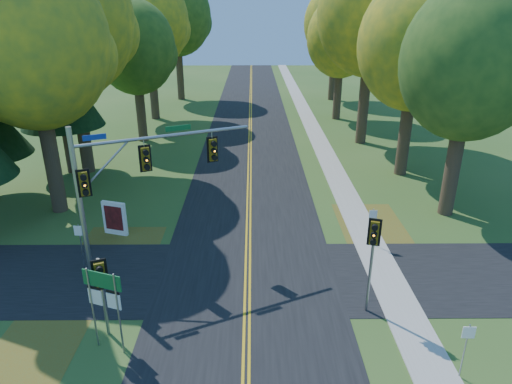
{
  "coord_description": "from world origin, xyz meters",
  "views": [
    {
      "loc": [
        0.25,
        -15.46,
        11.28
      ],
      "look_at": [
        0.39,
        4.24,
        3.2
      ],
      "focal_mm": 32.0,
      "sensor_mm": 36.0,
      "label": 1
    }
  ],
  "objects_px": {
    "traffic_mast": "(126,181)",
    "info_kiosk": "(115,218)",
    "east_signal_pole": "(373,243)",
    "route_sign_cluster": "(104,295)"
  },
  "relations": [
    {
      "from": "traffic_mast",
      "to": "info_kiosk",
      "type": "relative_size",
      "value": 3.81
    },
    {
      "from": "traffic_mast",
      "to": "east_signal_pole",
      "type": "distance_m",
      "value": 10.3
    },
    {
      "from": "east_signal_pole",
      "to": "info_kiosk",
      "type": "height_order",
      "value": "east_signal_pole"
    },
    {
      "from": "east_signal_pole",
      "to": "info_kiosk",
      "type": "distance_m",
      "value": 13.74
    },
    {
      "from": "route_sign_cluster",
      "to": "traffic_mast",
      "type": "bearing_deg",
      "value": 113.32
    },
    {
      "from": "traffic_mast",
      "to": "east_signal_pole",
      "type": "relative_size",
      "value": 1.7
    },
    {
      "from": "east_signal_pole",
      "to": "route_sign_cluster",
      "type": "relative_size",
      "value": 1.3
    },
    {
      "from": "traffic_mast",
      "to": "route_sign_cluster",
      "type": "distance_m",
      "value": 5.42
    },
    {
      "from": "traffic_mast",
      "to": "info_kiosk",
      "type": "height_order",
      "value": "traffic_mast"
    },
    {
      "from": "east_signal_pole",
      "to": "info_kiosk",
      "type": "bearing_deg",
      "value": 167.74
    }
  ]
}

